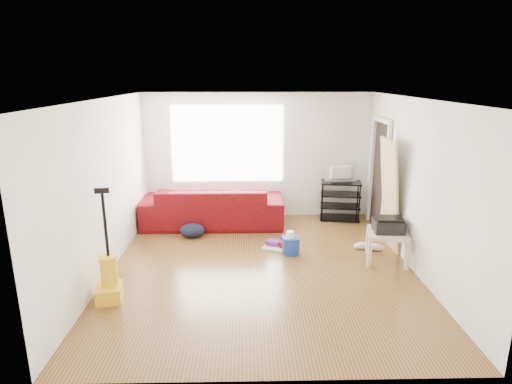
{
  "coord_description": "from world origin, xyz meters",
  "views": [
    {
      "loc": [
        -0.22,
        -5.95,
        2.81
      ],
      "look_at": [
        -0.07,
        0.6,
        1.02
      ],
      "focal_mm": 30.0,
      "sensor_mm": 36.0,
      "label": 1
    }
  ],
  "objects_px": {
    "tv_stand": "(340,200)",
    "side_table": "(388,237)",
    "backpack": "(193,237)",
    "cleaning_tray": "(280,245)",
    "vacuum": "(109,280)",
    "bucket": "(291,254)",
    "sofa": "(214,224)"
  },
  "relations": [
    {
      "from": "sofa",
      "to": "side_table",
      "type": "relative_size",
      "value": 3.72
    },
    {
      "from": "side_table",
      "to": "bucket",
      "type": "relative_size",
      "value": 2.54
    },
    {
      "from": "cleaning_tray",
      "to": "vacuum",
      "type": "xyz_separation_m",
      "value": [
        -2.33,
        -1.67,
        0.22
      ]
    },
    {
      "from": "side_table",
      "to": "vacuum",
      "type": "bearing_deg",
      "value": -164.58
    },
    {
      "from": "tv_stand",
      "to": "cleaning_tray",
      "type": "height_order",
      "value": "tv_stand"
    },
    {
      "from": "vacuum",
      "to": "side_table",
      "type": "bearing_deg",
      "value": 5.31
    },
    {
      "from": "tv_stand",
      "to": "cleaning_tray",
      "type": "bearing_deg",
      "value": -122.92
    },
    {
      "from": "bucket",
      "to": "vacuum",
      "type": "distance_m",
      "value": 2.88
    },
    {
      "from": "side_table",
      "to": "vacuum",
      "type": "height_order",
      "value": "vacuum"
    },
    {
      "from": "cleaning_tray",
      "to": "backpack",
      "type": "bearing_deg",
      "value": 160.82
    },
    {
      "from": "sofa",
      "to": "tv_stand",
      "type": "bearing_deg",
      "value": -173.89
    },
    {
      "from": "sofa",
      "to": "vacuum",
      "type": "relative_size",
      "value": 1.81
    },
    {
      "from": "tv_stand",
      "to": "side_table",
      "type": "bearing_deg",
      "value": -72.46
    },
    {
      "from": "tv_stand",
      "to": "vacuum",
      "type": "xyz_separation_m",
      "value": [
        -3.65,
        -3.13,
        -0.12
      ]
    },
    {
      "from": "tv_stand",
      "to": "backpack",
      "type": "xyz_separation_m",
      "value": [
        -2.85,
        -0.93,
        -0.4
      ]
    },
    {
      "from": "side_table",
      "to": "cleaning_tray",
      "type": "bearing_deg",
      "value": 160.37
    },
    {
      "from": "backpack",
      "to": "bucket",
      "type": "bearing_deg",
      "value": -23.49
    },
    {
      "from": "sofa",
      "to": "backpack",
      "type": "xyz_separation_m",
      "value": [
        -0.33,
        -0.66,
        0.0
      ]
    },
    {
      "from": "side_table",
      "to": "vacuum",
      "type": "relative_size",
      "value": 0.48
    },
    {
      "from": "tv_stand",
      "to": "bucket",
      "type": "xyz_separation_m",
      "value": [
        -1.16,
        -1.72,
        -0.4
      ]
    },
    {
      "from": "bucket",
      "to": "cleaning_tray",
      "type": "relative_size",
      "value": 0.48
    },
    {
      "from": "tv_stand",
      "to": "backpack",
      "type": "distance_m",
      "value": 3.03
    },
    {
      "from": "side_table",
      "to": "cleaning_tray",
      "type": "xyz_separation_m",
      "value": [
        -1.62,
        0.58,
        -0.36
      ]
    },
    {
      "from": "bucket",
      "to": "cleaning_tray",
      "type": "height_order",
      "value": "cleaning_tray"
    },
    {
      "from": "side_table",
      "to": "backpack",
      "type": "bearing_deg",
      "value": 160.59
    },
    {
      "from": "bucket",
      "to": "tv_stand",
      "type": "bearing_deg",
      "value": 56.0
    },
    {
      "from": "tv_stand",
      "to": "vacuum",
      "type": "bearing_deg",
      "value": -130.27
    },
    {
      "from": "tv_stand",
      "to": "bucket",
      "type": "relative_size",
      "value": 2.96
    },
    {
      "from": "tv_stand",
      "to": "cleaning_tray",
      "type": "relative_size",
      "value": 1.41
    },
    {
      "from": "bucket",
      "to": "cleaning_tray",
      "type": "bearing_deg",
      "value": 121.85
    },
    {
      "from": "tv_stand",
      "to": "side_table",
      "type": "distance_m",
      "value": 2.06
    },
    {
      "from": "backpack",
      "to": "side_table",
      "type": "bearing_deg",
      "value": -17.88
    }
  ]
}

